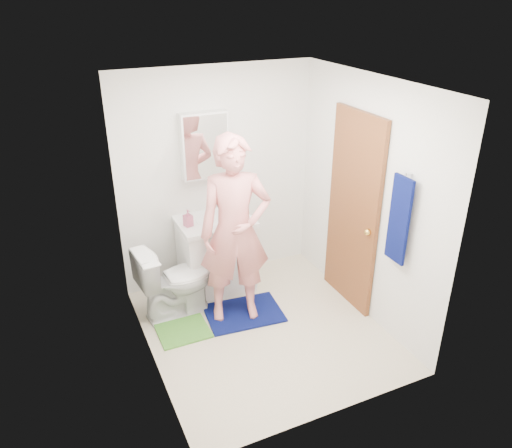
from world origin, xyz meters
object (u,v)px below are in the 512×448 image
(toothbrush_cup, at_px, (232,209))
(man, at_px, (235,232))
(vanity_cabinet, at_px, (216,256))
(towel, at_px, (399,220))
(toilet, at_px, (176,280))
(soap_dispenser, at_px, (188,218))
(medicine_cabinet, at_px, (204,146))

(toothbrush_cup, height_order, man, man)
(vanity_cabinet, bearing_deg, towel, -51.53)
(toilet, xyz_separation_m, soap_dispenser, (0.24, 0.25, 0.54))
(soap_dispenser, bearing_deg, toothbrush_cup, 10.61)
(vanity_cabinet, xyz_separation_m, towel, (1.18, -1.48, 0.85))
(toothbrush_cup, bearing_deg, vanity_cabinet, -164.05)
(vanity_cabinet, height_order, man, man)
(medicine_cabinet, xyz_separation_m, soap_dispenser, (-0.30, -0.26, -0.66))
(towel, bearing_deg, man, 142.53)
(vanity_cabinet, relative_size, toilet, 1.01)
(toilet, height_order, toothbrush_cup, toothbrush_cup)
(vanity_cabinet, xyz_separation_m, soap_dispenser, (-0.30, -0.03, 0.54))
(vanity_cabinet, relative_size, soap_dispenser, 4.48)
(towel, bearing_deg, vanity_cabinet, 128.47)
(toilet, relative_size, toothbrush_cup, 6.45)
(medicine_cabinet, distance_m, soap_dispenser, 0.77)
(vanity_cabinet, height_order, medicine_cabinet, medicine_cabinet)
(medicine_cabinet, height_order, man, medicine_cabinet)
(soap_dispenser, distance_m, man, 0.62)
(toilet, height_order, man, man)
(towel, xyz_separation_m, toilet, (-1.72, 1.20, -0.86))
(vanity_cabinet, xyz_separation_m, man, (-0.00, -0.58, 0.57))
(soap_dispenser, distance_m, toothbrush_cup, 0.54)
(medicine_cabinet, bearing_deg, man, -90.05)
(toilet, bearing_deg, man, -125.03)
(toothbrush_cup, bearing_deg, man, -109.43)
(man, bearing_deg, toilet, 165.26)
(man, bearing_deg, towel, -23.43)
(soap_dispenser, bearing_deg, medicine_cabinet, 40.79)
(toothbrush_cup, distance_m, man, 0.69)
(medicine_cabinet, xyz_separation_m, toothbrush_cup, (0.23, -0.16, -0.70))
(towel, bearing_deg, medicine_cabinet, 124.61)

